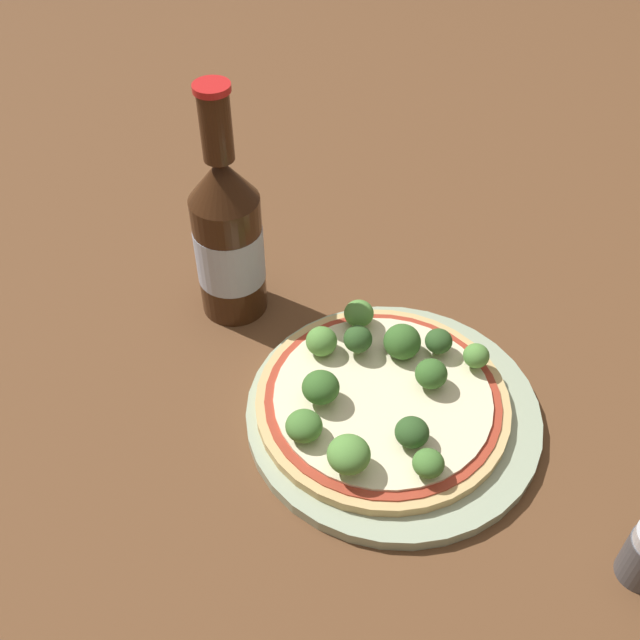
% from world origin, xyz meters
% --- Properties ---
extents(ground_plane, '(3.00, 3.00, 0.00)m').
position_xyz_m(ground_plane, '(0.00, 0.00, 0.00)').
color(ground_plane, brown).
extents(plate, '(0.26, 0.26, 0.01)m').
position_xyz_m(plate, '(0.01, -0.03, 0.01)').
color(plate, '#A3B293').
rests_on(plate, ground_plane).
extents(pizza, '(0.23, 0.23, 0.01)m').
position_xyz_m(pizza, '(0.00, -0.02, 0.02)').
color(pizza, tan).
rests_on(pizza, plate).
extents(broccoli_floret_0, '(0.03, 0.03, 0.03)m').
position_xyz_m(broccoli_floret_0, '(0.07, -0.01, 0.04)').
color(broccoli_floret_0, '#89A866').
rests_on(broccoli_floret_0, pizza).
extents(broccoli_floret_1, '(0.04, 0.04, 0.03)m').
position_xyz_m(broccoli_floret_1, '(-0.07, -0.06, 0.04)').
color(broccoli_floret_1, '#89A866').
rests_on(broccoli_floret_1, pizza).
extents(broccoli_floret_2, '(0.03, 0.03, 0.03)m').
position_xyz_m(broccoli_floret_2, '(-0.05, 0.01, 0.04)').
color(broccoli_floret_2, '#89A866').
rests_on(broccoli_floret_2, pizza).
extents(broccoli_floret_3, '(0.03, 0.03, 0.02)m').
position_xyz_m(broccoli_floret_3, '(-0.08, -0.01, 0.04)').
color(broccoli_floret_3, '#89A866').
rests_on(broccoli_floret_3, pizza).
extents(broccoli_floret_4, '(0.02, 0.02, 0.02)m').
position_xyz_m(broccoli_floret_4, '(0.09, -0.04, 0.04)').
color(broccoli_floret_4, '#89A866').
rests_on(broccoli_floret_4, pizza).
extents(broccoli_floret_5, '(0.03, 0.03, 0.03)m').
position_xyz_m(broccoli_floret_5, '(0.01, 0.04, 0.04)').
color(broccoli_floret_5, '#89A866').
rests_on(broccoli_floret_5, pizza).
extents(broccoli_floret_6, '(0.03, 0.03, 0.03)m').
position_xyz_m(broccoli_floret_6, '(0.04, -0.03, 0.04)').
color(broccoli_floret_6, '#89A866').
rests_on(broccoli_floret_6, pizza).
extents(broccoli_floret_7, '(0.03, 0.03, 0.03)m').
position_xyz_m(broccoli_floret_7, '(0.05, 0.01, 0.04)').
color(broccoli_floret_7, '#89A866').
rests_on(broccoli_floret_7, pizza).
extents(broccoli_floret_8, '(0.03, 0.03, 0.02)m').
position_xyz_m(broccoli_floret_8, '(-0.02, -0.10, 0.04)').
color(broccoli_floret_8, '#89A866').
rests_on(broccoli_floret_8, pizza).
extents(broccoli_floret_9, '(0.03, 0.03, 0.03)m').
position_xyz_m(broccoli_floret_9, '(-0.01, 0.06, 0.04)').
color(broccoli_floret_9, '#89A866').
rests_on(broccoli_floret_9, pizza).
extents(broccoli_floret_10, '(0.03, 0.03, 0.03)m').
position_xyz_m(broccoli_floret_10, '(-0.01, -0.07, 0.04)').
color(broccoli_floret_10, '#89A866').
rests_on(broccoli_floret_10, pizza).
extents(broccoli_floret_11, '(0.03, 0.03, 0.03)m').
position_xyz_m(broccoli_floret_11, '(0.04, 0.06, 0.04)').
color(broccoli_floret_11, '#89A866').
rests_on(broccoli_floret_11, pizza).
extents(beer_bottle, '(0.07, 0.07, 0.25)m').
position_xyz_m(beer_bottle, '(-0.03, 0.18, 0.09)').
color(beer_bottle, '#381E0F').
rests_on(beer_bottle, ground_plane).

